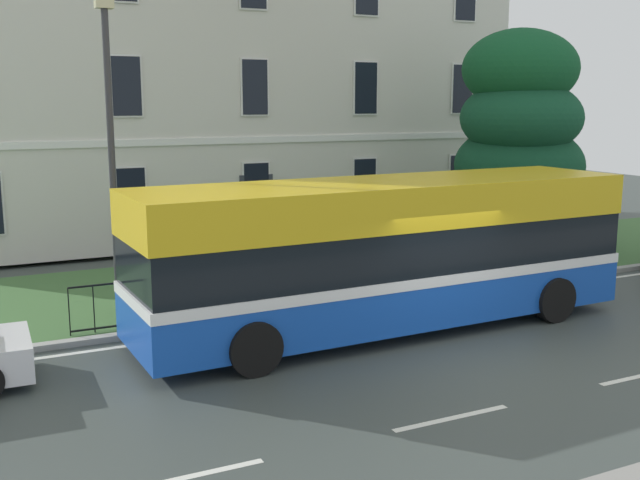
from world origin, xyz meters
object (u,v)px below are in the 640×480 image
Objects in this scene: georgian_townhouse at (211,47)px; single_decker_bus at (388,252)px; street_lamp_post at (111,134)px; evergreen_tree at (519,158)px.

single_decker_bus is (-0.79, -13.47, -4.87)m from georgian_townhouse.
single_decker_bus is at bearing -32.90° from street_lamp_post.
single_decker_bus is at bearing -146.33° from evergreen_tree.
georgian_townhouse is 2.99× the size of street_lamp_post.
street_lamp_post is at bearing 145.57° from single_decker_bus.
street_lamp_post is at bearing -118.24° from georgian_townhouse.
georgian_townhouse is at bearing 85.13° from single_decker_bus.
evergreen_tree is 0.65× the size of single_decker_bus.
street_lamp_post is at bearing -170.73° from evergreen_tree.
street_lamp_post reaches higher than evergreen_tree.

